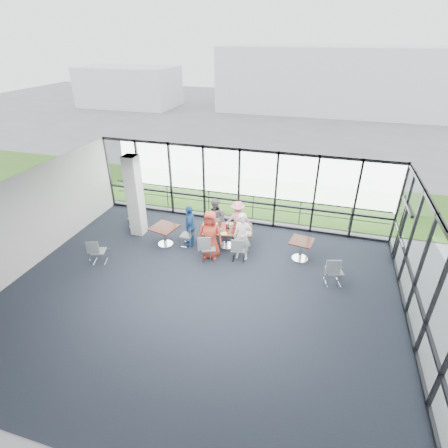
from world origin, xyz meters
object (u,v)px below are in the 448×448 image
(side_table_right, at_px, (301,244))
(diner_end, at_px, (190,226))
(main_table, at_px, (226,232))
(diner_far_right, at_px, (238,219))
(side_table_left, at_px, (164,230))
(structural_column, at_px, (135,196))
(diner_far_left, at_px, (215,217))
(chair_main_fr, at_px, (240,225))
(chair_spare_r, at_px, (334,271))
(diner_near_right, at_px, (242,237))
(chair_main_end, at_px, (187,235))
(diner_near_left, at_px, (210,235))
(chair_main_fl, at_px, (216,223))
(chair_spare_la, at_px, (99,251))
(chair_main_nl, at_px, (208,248))
(chair_spare_lb, at_px, (134,217))
(chair_main_nr, at_px, (239,249))

(side_table_right, height_order, diner_end, diner_end)
(diner_end, bearing_deg, side_table_right, 74.68)
(main_table, distance_m, diner_far_right, 0.87)
(side_table_left, bearing_deg, structural_column, 158.91)
(diner_far_left, relative_size, chair_main_fr, 1.89)
(main_table, distance_m, diner_far_left, 1.01)
(side_table_left, xyz_separation_m, chair_spare_r, (6.15, -0.68, -0.14))
(diner_near_right, bearing_deg, chair_main_end, 169.73)
(main_table, relative_size, diner_near_left, 1.15)
(chair_main_fl, bearing_deg, diner_end, 40.38)
(chair_main_fr, relative_size, chair_spare_la, 0.90)
(chair_spare_la, bearing_deg, chair_main_end, 18.52)
(structural_column, height_order, chair_main_nl, structural_column)
(chair_main_fr, bearing_deg, structural_column, 8.30)
(side_table_left, relative_size, chair_main_nl, 1.08)
(chair_main_fl, distance_m, chair_spare_r, 4.95)
(chair_main_nl, height_order, chair_main_fr, chair_main_nl)
(main_table, distance_m, diner_near_left, 0.94)
(chair_main_nl, xyz_separation_m, chair_spare_la, (-3.60, -1.21, -0.04))
(side_table_right, height_order, diner_near_right, diner_near_right)
(structural_column, distance_m, diner_near_right, 4.49)
(diner_end, distance_m, chair_main_fr, 2.08)
(diner_near_right, height_order, chair_spare_lb, diner_near_right)
(diner_near_right, bearing_deg, chair_spare_lb, 164.01)
(side_table_left, relative_size, chair_main_nr, 1.19)
(structural_column, relative_size, chair_main_nr, 3.60)
(diner_far_right, distance_m, chair_spare_r, 4.21)
(diner_far_right, relative_size, chair_main_end, 1.71)
(side_table_left, height_order, chair_spare_lb, chair_spare_lb)
(chair_main_fl, bearing_deg, main_table, 112.55)
(chair_main_nl, relative_size, chair_main_fr, 1.20)
(chair_spare_lb, bearing_deg, chair_spare_r, 165.38)
(diner_far_left, height_order, chair_main_end, diner_far_left)
(structural_column, distance_m, chair_main_fl, 3.30)
(diner_near_right, relative_size, chair_main_fr, 2.13)
(diner_near_right, relative_size, chair_main_end, 1.99)
(structural_column, bearing_deg, side_table_left, -21.09)
(diner_near_left, bearing_deg, chair_main_nl, -97.71)
(side_table_left, distance_m, diner_far_right, 2.83)
(side_table_left, relative_size, chair_spare_la, 1.17)
(diner_near_right, height_order, chair_main_nr, diner_near_right)
(main_table, xyz_separation_m, chair_main_nl, (-0.35, -1.04, -0.13))
(diner_far_right, xyz_separation_m, chair_spare_r, (3.68, -2.04, -0.25))
(side_table_left, bearing_deg, chair_main_nl, -14.98)
(structural_column, relative_size, main_table, 1.55)
(chair_main_fl, bearing_deg, diner_near_right, 118.26)
(chair_main_nl, relative_size, chair_spare_la, 1.08)
(diner_far_left, xyz_separation_m, chair_spare_la, (-3.27, -2.99, -0.32))
(chair_spare_lb, relative_size, chair_spare_r, 0.82)
(diner_far_right, xyz_separation_m, chair_main_nl, (-0.57, -1.88, -0.26))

